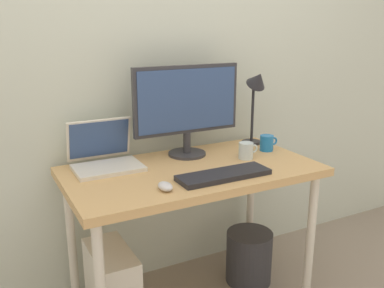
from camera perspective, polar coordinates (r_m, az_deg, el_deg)
back_wall at (r=2.32m, az=-4.54°, el=12.49°), size 4.40×0.04×2.60m
desk at (r=2.11m, az=0.00°, el=-5.12°), size 1.22×0.66×0.76m
monitor at (r=2.21m, az=-0.67°, el=5.28°), size 0.59×0.20×0.48m
laptop at (r=2.12m, az=-11.65°, el=-1.50°), size 0.32×0.27×0.23m
desk_lamp at (r=2.43m, az=8.64°, el=7.05°), size 0.11×0.16×0.44m
keyboard at (r=1.95m, az=4.27°, el=-4.14°), size 0.44×0.14×0.02m
mouse at (r=1.81m, az=-3.60°, el=-5.67°), size 0.06×0.09×0.03m
coffee_mug at (r=2.38m, az=9.99°, el=0.15°), size 0.11×0.07×0.09m
glass_cup at (r=2.23m, az=7.26°, el=-0.87°), size 0.11×0.08×0.09m
wastebasket at (r=2.54m, az=7.62°, el=-14.71°), size 0.26×0.26×0.30m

